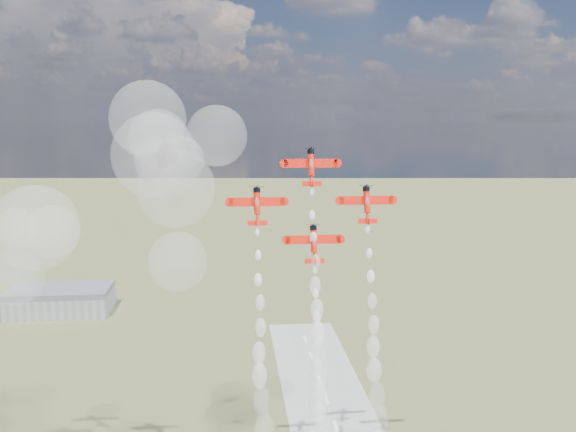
# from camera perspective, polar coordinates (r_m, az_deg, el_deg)

# --- Properties ---
(hangar) EXTENTS (50.00, 28.00, 13.00)m
(hangar) POSITION_cam_1_polar(r_m,az_deg,el_deg) (335.79, -20.49, -7.38)
(hangar) COLOR gray
(hangar) RESTS_ON ground
(plane_lead) EXTENTS (13.35, 5.45, 9.29)m
(plane_lead) POSITION_cam_1_polar(r_m,az_deg,el_deg) (150.57, 2.18, 4.65)
(plane_lead) COLOR red
(plane_lead) RESTS_ON ground
(plane_left) EXTENTS (13.35, 5.45, 9.29)m
(plane_left) POSITION_cam_1_polar(r_m,az_deg,el_deg) (147.59, -2.91, 1.01)
(plane_left) COLOR red
(plane_left) RESTS_ON ground
(plane_right) EXTENTS (13.35, 5.45, 9.29)m
(plane_right) POSITION_cam_1_polar(r_m,az_deg,el_deg) (151.28, 7.39, 1.14)
(plane_right) COLOR red
(plane_right) RESTS_ON ground
(plane_slot) EXTENTS (13.35, 5.45, 9.29)m
(plane_slot) POSITION_cam_1_polar(r_m,az_deg,el_deg) (147.68, 2.43, -2.56)
(plane_slot) COLOR red
(plane_slot) RESTS_ON ground
(smoke_trail_lead) EXTENTS (5.37, 19.60, 57.20)m
(smoke_trail_lead) POSITION_cam_1_polar(r_m,az_deg,el_deg) (148.41, 2.80, -14.95)
(smoke_trail_lead) COLOR white
(smoke_trail_lead) RESTS_ON plane_lead
(smoke_trail_left) EXTENTS (5.21, 19.53, 56.57)m
(smoke_trail_left) POSITION_cam_1_polar(r_m,az_deg,el_deg) (148.60, -2.33, -18.77)
(smoke_trail_left) COLOR white
(smoke_trail_left) RESTS_ON plane_left
(smoke_trail_right) EXTENTS (5.97, 19.40, 57.39)m
(smoke_trail_right) POSITION_cam_1_polar(r_m,az_deg,el_deg) (152.41, 8.34, -18.22)
(smoke_trail_right) COLOR white
(smoke_trail_right) RESTS_ON plane_right
(drifted_smoke_cloud) EXTENTS (67.80, 39.26, 53.84)m
(drifted_smoke_cloud) POSITION_cam_1_polar(r_m,az_deg,el_deg) (157.39, -14.24, 3.07)
(drifted_smoke_cloud) COLOR white
(drifted_smoke_cloud) RESTS_ON ground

